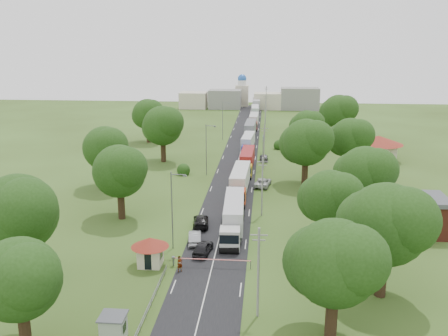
# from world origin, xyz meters

# --- Properties ---
(ground) EXTENTS (260.00, 260.00, 0.00)m
(ground) POSITION_xyz_m (0.00, 0.00, 0.00)
(ground) COLOR #304416
(ground) RESTS_ON ground
(road) EXTENTS (8.00, 200.00, 0.04)m
(road) POSITION_xyz_m (0.00, 20.00, 0.00)
(road) COLOR black
(road) RESTS_ON ground
(boom_barrier) EXTENTS (9.22, 0.35, 1.18)m
(boom_barrier) POSITION_xyz_m (-1.36, -25.00, 0.89)
(boom_barrier) COLOR slate
(boom_barrier) RESTS_ON ground
(guard_booth) EXTENTS (4.40, 4.40, 3.45)m
(guard_booth) POSITION_xyz_m (-7.20, -25.00, 2.16)
(guard_booth) COLOR beige
(guard_booth) RESTS_ON ground
(kiosk) EXTENTS (2.30, 2.30, 2.41)m
(kiosk) POSITION_xyz_m (-7.00, -40.00, 1.23)
(kiosk) COLOR #99A593
(kiosk) RESTS_ON ground
(guard_rail) EXTENTS (0.10, 17.00, 1.70)m
(guard_rail) POSITION_xyz_m (-5.00, -35.00, 0.00)
(guard_rail) COLOR slate
(guard_rail) RESTS_ON ground
(info_sign) EXTENTS (0.12, 3.10, 4.10)m
(info_sign) POSITION_xyz_m (5.20, 35.00, 3.00)
(info_sign) COLOR slate
(info_sign) RESTS_ON ground
(pole_0) EXTENTS (1.60, 0.24, 9.00)m
(pole_0) POSITION_xyz_m (5.50, -35.00, 4.68)
(pole_0) COLOR gray
(pole_0) RESTS_ON ground
(pole_1) EXTENTS (1.60, 0.24, 9.00)m
(pole_1) POSITION_xyz_m (5.50, -7.00, 4.68)
(pole_1) COLOR gray
(pole_1) RESTS_ON ground
(pole_2) EXTENTS (1.60, 0.24, 9.00)m
(pole_2) POSITION_xyz_m (5.50, 21.00, 4.68)
(pole_2) COLOR gray
(pole_2) RESTS_ON ground
(pole_3) EXTENTS (1.60, 0.24, 9.00)m
(pole_3) POSITION_xyz_m (5.50, 49.00, 4.68)
(pole_3) COLOR gray
(pole_3) RESTS_ON ground
(pole_4) EXTENTS (1.60, 0.24, 9.00)m
(pole_4) POSITION_xyz_m (5.50, 77.00, 4.68)
(pole_4) COLOR gray
(pole_4) RESTS_ON ground
(pole_5) EXTENTS (1.60, 0.24, 9.00)m
(pole_5) POSITION_xyz_m (5.50, 105.00, 4.68)
(pole_5) COLOR gray
(pole_5) RESTS_ON ground
(lamp_0) EXTENTS (2.03, 0.22, 10.00)m
(lamp_0) POSITION_xyz_m (-5.35, -20.00, 5.55)
(lamp_0) COLOR slate
(lamp_0) RESTS_ON ground
(lamp_1) EXTENTS (2.03, 0.22, 10.00)m
(lamp_1) POSITION_xyz_m (-5.35, 15.00, 5.55)
(lamp_1) COLOR slate
(lamp_1) RESTS_ON ground
(lamp_2) EXTENTS (2.03, 0.22, 10.00)m
(lamp_2) POSITION_xyz_m (-5.35, 50.00, 5.55)
(lamp_2) COLOR slate
(lamp_2) RESTS_ON ground
(tree_0) EXTENTS (8.80, 8.80, 11.07)m
(tree_0) POSITION_xyz_m (11.99, -37.84, 7.22)
(tree_0) COLOR #382616
(tree_0) RESTS_ON ground
(tree_1) EXTENTS (9.60, 9.60, 12.05)m
(tree_1) POSITION_xyz_m (17.99, -29.83, 7.85)
(tree_1) COLOR #382616
(tree_1) RESTS_ON ground
(tree_2) EXTENTS (8.00, 8.00, 10.10)m
(tree_2) POSITION_xyz_m (13.99, -17.86, 6.60)
(tree_2) COLOR #382616
(tree_2) RESTS_ON ground
(tree_3) EXTENTS (8.80, 8.80, 11.07)m
(tree_3) POSITION_xyz_m (19.99, -7.84, 7.22)
(tree_3) COLOR #382616
(tree_3) RESTS_ON ground
(tree_4) EXTENTS (9.60, 9.60, 12.05)m
(tree_4) POSITION_xyz_m (12.99, 10.17, 7.85)
(tree_4) COLOR #382616
(tree_4) RESTS_ON ground
(tree_5) EXTENTS (8.80, 8.80, 11.07)m
(tree_5) POSITION_xyz_m (21.99, 18.16, 7.22)
(tree_5) COLOR #382616
(tree_5) RESTS_ON ground
(tree_6) EXTENTS (8.00, 8.00, 10.10)m
(tree_6) POSITION_xyz_m (14.99, 35.14, 6.60)
(tree_6) COLOR #382616
(tree_6) RESTS_ON ground
(tree_7) EXTENTS (9.60, 9.60, 12.05)m
(tree_7) POSITION_xyz_m (23.99, 50.17, 7.85)
(tree_7) COLOR #382616
(tree_7) RESTS_ON ground
(tree_8) EXTENTS (8.00, 8.00, 10.10)m
(tree_8) POSITION_xyz_m (-14.01, -41.86, 6.60)
(tree_8) COLOR #382616
(tree_8) RESTS_ON ground
(tree_9) EXTENTS (9.60, 9.60, 12.05)m
(tree_9) POSITION_xyz_m (-20.01, -29.83, 7.85)
(tree_9) COLOR #382616
(tree_9) RESTS_ON ground
(tree_10) EXTENTS (8.80, 8.80, 11.07)m
(tree_10) POSITION_xyz_m (-15.01, -9.84, 7.22)
(tree_10) COLOR #382616
(tree_10) RESTS_ON ground
(tree_11) EXTENTS (8.80, 8.80, 11.07)m
(tree_11) POSITION_xyz_m (-22.01, 5.16, 7.22)
(tree_11) COLOR #382616
(tree_11) RESTS_ON ground
(tree_12) EXTENTS (9.60, 9.60, 12.05)m
(tree_12) POSITION_xyz_m (-16.01, 25.17, 7.85)
(tree_12) COLOR #382616
(tree_12) RESTS_ON ground
(tree_13) EXTENTS (8.80, 8.80, 11.07)m
(tree_13) POSITION_xyz_m (-24.01, 45.16, 7.22)
(tree_13) COLOR #382616
(tree_13) RESTS_ON ground
(house_brick) EXTENTS (8.60, 6.60, 5.20)m
(house_brick) POSITION_xyz_m (26.00, -12.00, 2.65)
(house_brick) COLOR maroon
(house_brick) RESTS_ON ground
(house_cream) EXTENTS (10.08, 10.08, 5.80)m
(house_cream) POSITION_xyz_m (30.00, 30.00, 3.64)
(house_cream) COLOR beige
(house_cream) RESTS_ON ground
(distant_town) EXTENTS (52.00, 8.00, 8.00)m
(distant_town) POSITION_xyz_m (0.68, 110.00, 3.49)
(distant_town) COLOR gray
(distant_town) RESTS_ON ground
(church) EXTENTS (5.00, 5.00, 12.30)m
(church) POSITION_xyz_m (-4.00, 118.00, 5.39)
(church) COLOR beige
(church) RESTS_ON ground
(truck_0) EXTENTS (3.07, 15.21, 4.21)m
(truck_0) POSITION_xyz_m (1.72, -13.51, 2.23)
(truck_0) COLOR silver
(truck_0) RESTS_ON ground
(truck_1) EXTENTS (2.98, 15.26, 4.22)m
(truck_1) POSITION_xyz_m (1.66, 3.07, 2.24)
(truck_1) COLOR #BA3615
(truck_1) RESTS_ON ground
(truck_2) EXTENTS (2.66, 14.04, 3.89)m
(truck_2) POSITION_xyz_m (2.20, 19.21, 2.06)
(truck_2) COLOR gold
(truck_2) RESTS_ON ground
(truck_3) EXTENTS (2.99, 13.56, 3.74)m
(truck_3) POSITION_xyz_m (1.64, 36.79, 1.99)
(truck_3) COLOR #1B2DA3
(truck_3) RESTS_ON ground
(truck_4) EXTENTS (2.87, 15.05, 4.17)m
(truck_4) POSITION_xyz_m (1.63, 52.91, 2.21)
(truck_4) COLOR silver
(truck_4) RESTS_ON ground
(truck_5) EXTENTS (2.50, 13.72, 3.80)m
(truck_5) POSITION_xyz_m (2.12, 69.29, 2.02)
(truck_5) COLOR maroon
(truck_5) RESTS_ON ground
(truck_6) EXTENTS (2.76, 13.60, 3.76)m
(truck_6) POSITION_xyz_m (1.94, 87.96, 2.00)
(truck_6) COLOR #266737
(truck_6) RESTS_ON ground
(truck_7) EXTENTS (2.97, 14.89, 4.12)m
(truck_7) POSITION_xyz_m (1.86, 105.22, 2.18)
(truck_7) COLOR #A7A7A7
(truck_7) RESTS_ON ground
(car_lane_front) EXTENTS (2.42, 4.76, 1.55)m
(car_lane_front) POSITION_xyz_m (-1.50, -21.27, 0.78)
(car_lane_front) COLOR black
(car_lane_front) RESTS_ON ground
(car_lane_mid) EXTENTS (2.15, 4.62, 1.47)m
(car_lane_mid) POSITION_xyz_m (-3.00, -18.00, 0.73)
(car_lane_mid) COLOR #999CA1
(car_lane_mid) RESTS_ON ground
(car_lane_rear) EXTENTS (2.74, 5.45, 1.52)m
(car_lane_rear) POSITION_xyz_m (-3.00, -12.00, 0.76)
(car_lane_rear) COLOR black
(car_lane_rear) RESTS_ON ground
(car_verge_near) EXTENTS (3.33, 5.70, 1.49)m
(car_verge_near) POSITION_xyz_m (5.50, 8.33, 0.75)
(car_verge_near) COLOR silver
(car_verge_near) RESTS_ON ground
(car_verge_far) EXTENTS (1.91, 4.40, 1.48)m
(car_verge_far) POSITION_xyz_m (5.50, 27.68, 0.74)
(car_verge_far) COLOR #56595E
(car_verge_far) RESTS_ON ground
(pedestrian_near) EXTENTS (0.82, 0.78, 1.88)m
(pedestrian_near) POSITION_xyz_m (-3.50, -26.37, 0.94)
(pedestrian_near) COLOR gray
(pedestrian_near) RESTS_ON ground
(pedestrian_booth) EXTENTS (0.73, 0.88, 1.64)m
(pedestrian_booth) POSITION_xyz_m (-6.50, -23.77, 0.82)
(pedestrian_booth) COLOR gray
(pedestrian_booth) RESTS_ON ground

